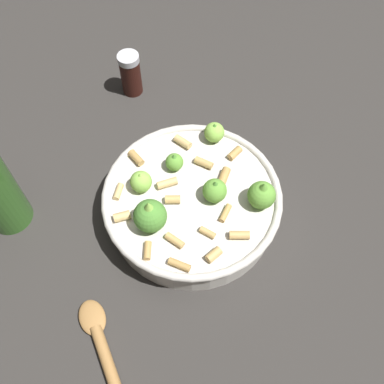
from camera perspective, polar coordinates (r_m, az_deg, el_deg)
name	(u,v)px	position (r m, az deg, el deg)	size (l,w,h in m)	color
ground_plane	(192,213)	(0.70, 0.00, -2.66)	(2.40, 2.40, 0.00)	#2D2B28
cooking_pan	(192,202)	(0.67, 0.00, -1.25)	(0.27, 0.27, 0.11)	beige
pepper_shaker	(131,74)	(0.84, -7.90, 14.83)	(0.04, 0.04, 0.08)	#33140F
wooden_spoon	(112,375)	(0.63, -10.27, -22.19)	(0.22, 0.15, 0.02)	#9E703D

